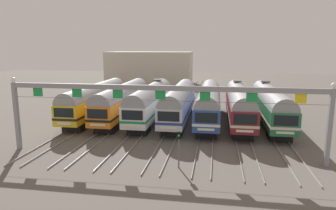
% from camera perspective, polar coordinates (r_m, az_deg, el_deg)
% --- Properties ---
extents(ground_plane, '(160.00, 160.00, 0.00)m').
position_cam_1_polar(ground_plane, '(40.79, 2.07, -3.04)').
color(ground_plane, '#5B564F').
extents(track_bed, '(24.68, 70.00, 0.15)m').
position_cam_1_polar(track_bed, '(57.34, 4.16, 1.05)').
color(track_bed, gray).
rests_on(track_bed, ground).
extents(commuter_train_yellow, '(2.88, 18.06, 4.77)m').
position_cam_1_polar(commuter_train_yellow, '(43.17, -13.35, 1.08)').
color(commuter_train_yellow, gold).
rests_on(commuter_train_yellow, ground).
extents(commuter_train_orange, '(2.88, 18.06, 4.77)m').
position_cam_1_polar(commuter_train_orange, '(41.86, -8.46, 0.96)').
color(commuter_train_orange, orange).
rests_on(commuter_train_orange, ground).
extents(commuter_train_white, '(2.88, 18.06, 5.05)m').
position_cam_1_polar(commuter_train_white, '(40.87, -3.29, 0.82)').
color(commuter_train_white, white).
rests_on(commuter_train_white, ground).
extents(commuter_train_silver, '(2.88, 18.06, 4.77)m').
position_cam_1_polar(commuter_train_silver, '(40.23, 2.10, 0.67)').
color(commuter_train_silver, silver).
rests_on(commuter_train_silver, ground).
extents(commuter_train_blue, '(2.88, 18.06, 4.77)m').
position_cam_1_polar(commuter_train_blue, '(39.95, 7.60, 0.51)').
color(commuter_train_blue, '#284C9E').
rests_on(commuter_train_blue, ground).
extents(commuter_train_maroon, '(2.88, 18.06, 5.05)m').
position_cam_1_polar(commuter_train_maroon, '(40.05, 13.13, 0.35)').
color(commuter_train_maroon, maroon).
rests_on(commuter_train_maroon, ground).
extents(commuter_train_green, '(2.88, 18.06, 5.05)m').
position_cam_1_polar(commuter_train_green, '(40.51, 18.58, 0.19)').
color(commuter_train_green, '#236B42').
rests_on(commuter_train_green, ground).
extents(catenary_gantry, '(28.41, 0.44, 6.97)m').
position_cam_1_polar(catenary_gantry, '(26.61, -1.42, 1.40)').
color(catenary_gantry, gray).
rests_on(catenary_gantry, ground).
extents(yard_signal_mast, '(0.28, 0.35, 3.13)m').
position_cam_1_polar(yard_signal_mast, '(24.83, 2.04, -6.96)').
color(yard_signal_mast, '#59595E').
rests_on(yard_signal_mast, ground).
extents(maintenance_building, '(22.17, 10.00, 8.47)m').
position_cam_1_polar(maintenance_building, '(82.34, -3.42, 6.93)').
color(maintenance_building, beige).
rests_on(maintenance_building, ground).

